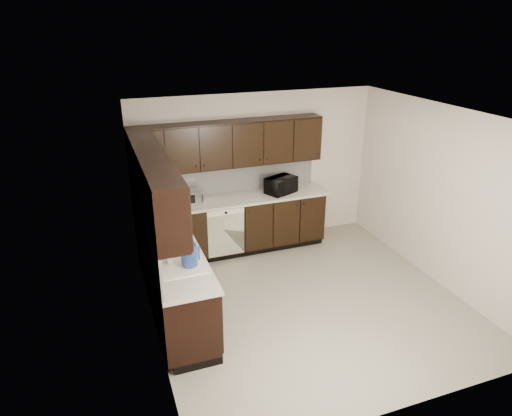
% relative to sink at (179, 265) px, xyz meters
% --- Properties ---
extents(floor, '(4.00, 4.00, 0.00)m').
position_rel_sink_xyz_m(floor, '(1.68, 0.01, -0.88)').
color(floor, gray).
rests_on(floor, ground).
extents(ceiling, '(4.00, 4.00, 0.00)m').
position_rel_sink_xyz_m(ceiling, '(1.68, 0.01, 1.62)').
color(ceiling, white).
rests_on(ceiling, wall_back).
extents(wall_back, '(4.00, 0.02, 2.50)m').
position_rel_sink_xyz_m(wall_back, '(1.68, 2.01, 0.37)').
color(wall_back, beige).
rests_on(wall_back, floor).
extents(wall_left, '(0.02, 4.00, 2.50)m').
position_rel_sink_xyz_m(wall_left, '(-0.32, 0.01, 0.37)').
color(wall_left, beige).
rests_on(wall_left, floor).
extents(wall_right, '(0.02, 4.00, 2.50)m').
position_rel_sink_xyz_m(wall_right, '(3.68, 0.01, 0.37)').
color(wall_right, beige).
rests_on(wall_right, floor).
extents(wall_front, '(4.00, 0.02, 2.50)m').
position_rel_sink_xyz_m(wall_front, '(1.68, -1.99, 0.37)').
color(wall_front, beige).
rests_on(wall_front, floor).
extents(lower_cabinets, '(3.00, 2.80, 0.90)m').
position_rel_sink_xyz_m(lower_cabinets, '(0.67, 1.12, -0.47)').
color(lower_cabinets, black).
rests_on(lower_cabinets, floor).
extents(countertop, '(3.03, 2.83, 0.04)m').
position_rel_sink_xyz_m(countertop, '(0.67, 1.12, 0.04)').
color(countertop, beige).
rests_on(countertop, lower_cabinets).
extents(backsplash, '(3.00, 2.80, 0.48)m').
position_rel_sink_xyz_m(backsplash, '(0.46, 1.33, 0.30)').
color(backsplash, silver).
rests_on(backsplash, countertop).
extents(upper_cabinets, '(3.00, 2.80, 0.70)m').
position_rel_sink_xyz_m(upper_cabinets, '(0.58, 1.22, 0.89)').
color(upper_cabinets, black).
rests_on(upper_cabinets, wall_back).
extents(dishwasher, '(0.58, 0.04, 0.78)m').
position_rel_sink_xyz_m(dishwasher, '(0.98, 1.42, -0.33)').
color(dishwasher, '#EFE9C4').
rests_on(dishwasher, lower_cabinets).
extents(sink, '(0.54, 0.82, 0.42)m').
position_rel_sink_xyz_m(sink, '(0.00, 0.00, 0.00)').
color(sink, '#EFE9C4').
rests_on(sink, countertop).
extents(microwave, '(0.57, 0.49, 0.26)m').
position_rel_sink_xyz_m(microwave, '(1.98, 1.66, 0.19)').
color(microwave, black).
rests_on(microwave, countertop).
extents(soap_bottle_a, '(0.10, 0.10, 0.18)m').
position_rel_sink_xyz_m(soap_bottle_a, '(0.12, 0.68, 0.15)').
color(soap_bottle_a, gray).
rests_on(soap_bottle_a, countertop).
extents(soap_bottle_b, '(0.10, 0.10, 0.22)m').
position_rel_sink_xyz_m(soap_bottle_b, '(-0.10, -0.05, 0.17)').
color(soap_bottle_b, gray).
rests_on(soap_bottle_b, countertop).
extents(toaster_oven, '(0.37, 0.33, 0.19)m').
position_rel_sink_xyz_m(toaster_oven, '(0.57, 1.74, 0.16)').
color(toaster_oven, '#BDBCBF').
rests_on(toaster_oven, countertop).
extents(storage_bin, '(0.60, 0.51, 0.20)m').
position_rel_sink_xyz_m(storage_bin, '(0.00, 1.36, 0.16)').
color(storage_bin, white).
rests_on(storage_bin, countertop).
extents(blue_pitcher, '(0.23, 0.23, 0.27)m').
position_rel_sink_xyz_m(blue_pitcher, '(0.09, -0.17, 0.20)').
color(blue_pitcher, navy).
rests_on(blue_pitcher, countertop).
extents(teal_tumbler, '(0.12, 0.12, 0.20)m').
position_rel_sink_xyz_m(teal_tumbler, '(0.13, 0.67, 0.16)').
color(teal_tumbler, '#0D8095').
rests_on(teal_tumbler, countertop).
extents(paper_towel_roll, '(0.14, 0.14, 0.28)m').
position_rel_sink_xyz_m(paper_towel_roll, '(0.10, 0.53, 0.20)').
color(paper_towel_roll, silver).
rests_on(paper_towel_roll, countertop).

